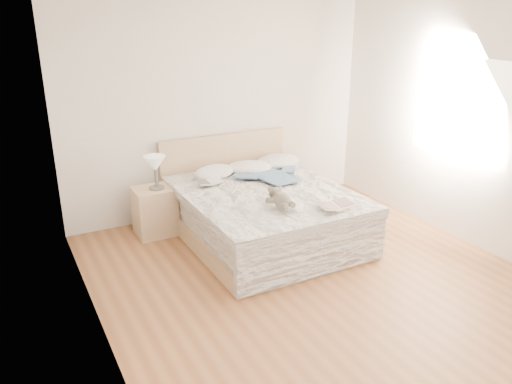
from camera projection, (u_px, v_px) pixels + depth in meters
floor at (321, 283)px, 4.79m from camera, size 4.00×4.50×0.00m
wall_back at (221, 106)px, 6.19m from camera, size 4.00×0.02×2.70m
wall_left at (91, 182)px, 3.44m from camera, size 0.02×4.50×2.70m
wall_right at (484, 124)px, 5.21m from camera, size 0.02×4.50×2.70m
window at (461, 110)px, 5.42m from camera, size 0.02×1.30×1.10m
bed at (261, 212)px, 5.67m from camera, size 1.72×2.14×1.00m
nightstand at (155, 211)px, 5.76m from camera, size 0.45×0.40×0.56m
table_lamp at (155, 165)px, 5.56m from camera, size 0.26×0.26×0.38m
pillow_left at (214, 172)px, 5.96m from camera, size 0.64×0.54×0.16m
pillow_middle at (249, 168)px, 6.14m from camera, size 0.66×0.59×0.16m
pillow_right at (278, 161)px, 6.39m from camera, size 0.61×0.44×0.18m
blouse at (275, 177)px, 5.84m from camera, size 0.66×0.69×0.02m
photo_book at (210, 182)px, 5.65m from camera, size 0.30×0.22×0.02m
childrens_book at (336, 205)px, 4.99m from camera, size 0.42×0.32×0.02m
teddy_bear at (282, 205)px, 4.94m from camera, size 0.23×0.32×0.16m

